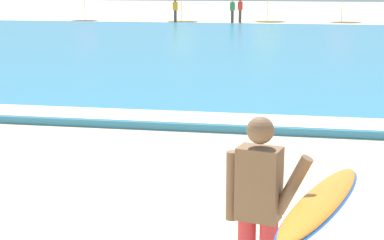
{
  "coord_description": "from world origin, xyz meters",
  "views": [
    {
      "loc": [
        2.89,
        -4.74,
        2.76
      ],
      "look_at": [
        1.59,
        2.43,
        1.1
      ],
      "focal_mm": 57.23,
      "sensor_mm": 36.0,
      "label": 1
    }
  ],
  "objects_px": {
    "beachgoer_near_row_left": "(240,10)",
    "beachgoer_near_row_right": "(175,10)",
    "beachgoer_near_row_mid": "(232,11)",
    "surfer_with_board": "(288,206)"
  },
  "relations": [
    {
      "from": "surfer_with_board",
      "to": "beachgoer_near_row_mid",
      "type": "relative_size",
      "value": 1.49
    },
    {
      "from": "beachgoer_near_row_left",
      "to": "beachgoer_near_row_right",
      "type": "bearing_deg",
      "value": -164.61
    },
    {
      "from": "beachgoer_near_row_left",
      "to": "beachgoer_near_row_mid",
      "type": "xyz_separation_m",
      "value": [
        -0.39,
        -1.13,
        0.0
      ]
    },
    {
      "from": "surfer_with_board",
      "to": "beachgoer_near_row_left",
      "type": "relative_size",
      "value": 1.49
    },
    {
      "from": "beachgoer_near_row_right",
      "to": "beachgoer_near_row_mid",
      "type": "bearing_deg",
      "value": 0.51
    },
    {
      "from": "beachgoer_near_row_mid",
      "to": "beachgoer_near_row_right",
      "type": "bearing_deg",
      "value": -179.49
    },
    {
      "from": "surfer_with_board",
      "to": "beachgoer_near_row_right",
      "type": "relative_size",
      "value": 1.49
    },
    {
      "from": "beachgoer_near_row_left",
      "to": "beachgoer_near_row_mid",
      "type": "bearing_deg",
      "value": -109.22
    },
    {
      "from": "beachgoer_near_row_left",
      "to": "surfer_with_board",
      "type": "bearing_deg",
      "value": -83.5
    },
    {
      "from": "beachgoer_near_row_left",
      "to": "beachgoer_near_row_right",
      "type": "distance_m",
      "value": 4.37
    }
  ]
}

